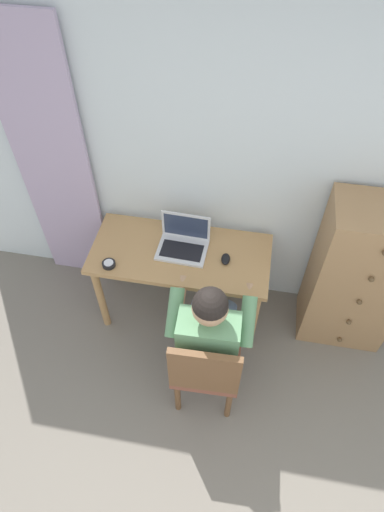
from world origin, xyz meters
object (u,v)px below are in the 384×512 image
object	(u,v)px
computer_mouse	(226,259)
laptop	(183,242)
desk	(181,263)
person_seated	(210,328)
desk_clock	(109,264)
dresser	(357,276)
chair	(206,368)

from	to	relation	value
computer_mouse	laptop	bearing A→B (deg)	164.39
desk	person_seated	bearing A→B (deg)	-60.84
computer_mouse	desk_clock	world-z (taller)	computer_mouse
dresser	person_seated	world-z (taller)	dresser
dresser	chair	world-z (taller)	dresser
laptop	desk_clock	world-z (taller)	laptop
dresser	laptop	xyz separation A→B (m)	(-1.21, -0.03, 0.15)
desk_clock	dresser	bearing A→B (deg)	9.75
desk_clock	laptop	bearing A→B (deg)	28.76
desk	person_seated	distance (m)	0.60
dresser	chair	size ratio (longest dim) A/B	1.44
chair	desk_clock	world-z (taller)	chair
computer_mouse	dresser	bearing A→B (deg)	4.14
desk	computer_mouse	size ratio (longest dim) A/B	12.43
person_seated	desk	bearing A→B (deg)	119.16
laptop	computer_mouse	bearing A→B (deg)	-13.13
dresser	person_seated	bearing A→B (deg)	-146.89
chair	laptop	size ratio (longest dim) A/B	2.49
chair	desk_clock	bearing A→B (deg)	145.99
chair	person_seated	bearing A→B (deg)	91.82
chair	computer_mouse	distance (m)	0.73
person_seated	desk_clock	xyz separation A→B (m)	(-0.74, 0.32, 0.07)
desk	chair	xyz separation A→B (m)	(0.30, -0.70, -0.13)
laptop	chair	bearing A→B (deg)	-69.41
dresser	person_seated	size ratio (longest dim) A/B	1.05
chair	laptop	distance (m)	0.86
chair	desk_clock	distance (m)	0.94
chair	desk	bearing A→B (deg)	112.86
person_seated	laptop	world-z (taller)	person_seated
dresser	computer_mouse	distance (m)	0.92
desk	person_seated	xyz separation A→B (m)	(0.29, -0.52, 0.05)
desk_clock	chair	bearing A→B (deg)	-34.01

